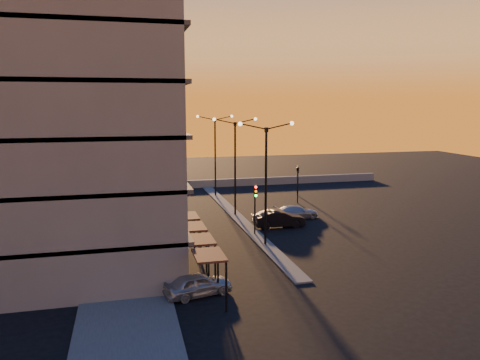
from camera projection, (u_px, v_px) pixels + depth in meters
name	position (u px, v px, depth m)	size (l,w,h in m)	color
ground	(265.00, 245.00, 36.03)	(120.00, 120.00, 0.00)	black
sidewalk_west	(125.00, 240.00, 37.34)	(5.00, 40.00, 0.12)	#4E4E4C
median	(235.00, 215.00, 45.59)	(1.20, 36.00, 0.12)	#4E4E4C
parapet	(222.00, 183.00, 61.32)	(44.00, 0.50, 1.00)	slate
building	(64.00, 87.00, 30.78)	(14.35, 17.08, 25.00)	slate
streetlamp_near	(266.00, 174.00, 35.12)	(4.32, 0.32, 9.51)	black
streetlamp_mid	(235.00, 159.00, 44.69)	(4.32, 0.32, 9.51)	black
streetlamp_far	(215.00, 149.00, 54.27)	(4.32, 0.32, 9.51)	black
traffic_light_main	(255.00, 201.00, 38.31)	(0.28, 0.44, 4.25)	black
signal_east_a	(298.00, 186.00, 51.03)	(0.13, 0.16, 3.60)	black
signal_east_b	(298.00, 170.00, 55.03)	(0.42, 1.99, 3.60)	black
car_hatchback	(198.00, 284.00, 26.58)	(1.57, 3.91, 1.33)	#A6AAAE
car_sedan	(279.00, 219.00, 41.28)	(1.60, 4.58, 1.51)	black
car_wagon	(296.00, 212.00, 44.41)	(1.76, 4.32, 1.25)	#B0B4B8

